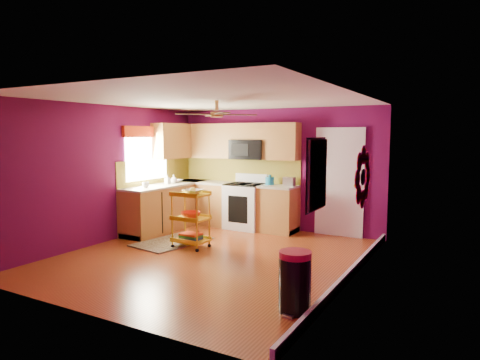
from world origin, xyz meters
The scene contains 18 objects.
ground centered at (0.00, 0.00, 0.00)m, with size 5.00×5.00×0.00m, color maroon.
room_envelope centered at (0.03, 0.00, 1.63)m, with size 4.54×5.04×2.52m.
lower_cabinets centered at (-1.35, 1.82, 0.43)m, with size 2.81×2.31×0.94m.
electric_range centered at (-0.55, 2.17, 0.48)m, with size 0.76×0.66×1.13m.
upper_cabinetry centered at (-1.24, 2.17, 1.80)m, with size 2.80×2.30×1.26m.
left_window centered at (-2.22, 1.05, 1.74)m, with size 0.08×1.35×1.08m.
panel_door centered at (1.35, 2.47, 1.02)m, with size 0.95×0.11×2.15m.
right_wall_art centered at (2.23, -0.34, 1.44)m, with size 0.04×2.74×1.04m.
ceiling_fan centered at (0.00, 0.20, 2.29)m, with size 1.01×1.01×0.26m.
shag_rug centered at (-1.14, 0.46, 0.01)m, with size 0.84×1.37×0.02m, color black.
rolling_cart centered at (-0.62, 0.33, 0.55)m, with size 0.60×0.44×1.07m.
trash_can centered at (1.97, -1.33, 0.34)m, with size 0.40×0.42×0.69m.
teal_kettle centered at (-0.04, 2.28, 1.02)m, with size 0.18×0.18×0.21m.
toaster centered at (0.39, 2.27, 1.03)m, with size 0.22×0.15×0.18m, color beige.
soap_bottle_a centered at (-1.94, 1.33, 1.04)m, with size 0.09×0.09×0.20m, color #EA3F72.
soap_bottle_b centered at (-1.97, 1.59, 1.03)m, with size 0.13×0.13×0.17m, color white.
counter_dish centered at (-1.99, 1.71, 0.97)m, with size 0.24×0.24×0.06m, color white.
counter_cup centered at (-1.95, 0.69, 0.99)m, with size 0.14×0.14×0.11m, color white.
Camera 1 is at (3.67, -5.61, 1.95)m, focal length 32.00 mm.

